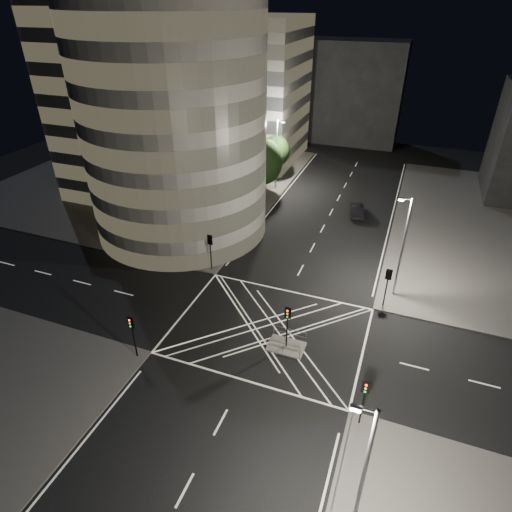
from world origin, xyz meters
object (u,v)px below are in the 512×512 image
at_px(traffic_signal_fr, 388,281).
at_px(sedan, 357,210).
at_px(traffic_signal_fl, 210,246).
at_px(street_lamp_left_far, 277,152).
at_px(traffic_signal_island, 287,320).
at_px(street_lamp_right_far, 402,245).
at_px(street_lamp_left_near, 225,201).
at_px(central_island, 286,346).
at_px(traffic_signal_nl, 132,329).
at_px(street_lamp_right_near, 362,475).
at_px(traffic_signal_nr, 364,394).

relative_size(traffic_signal_fr, sedan, 0.89).
relative_size(traffic_signal_fl, street_lamp_left_far, 0.40).
distance_m(traffic_signal_island, street_lamp_left_far, 33.61).
distance_m(traffic_signal_fl, traffic_signal_island, 13.62).
relative_size(traffic_signal_fr, street_lamp_right_far, 0.40).
relative_size(street_lamp_left_near, street_lamp_left_far, 1.00).
bearing_deg(traffic_signal_fl, central_island, -37.54).
height_order(traffic_signal_nl, street_lamp_right_near, street_lamp_right_near).
bearing_deg(traffic_signal_nl, traffic_signal_fl, 90.00).
bearing_deg(central_island, traffic_signal_island, 0.00).
height_order(traffic_signal_fr, street_lamp_left_far, street_lamp_left_far).
distance_m(traffic_signal_nl, street_lamp_left_near, 18.99).
bearing_deg(street_lamp_left_near, traffic_signal_nr, -45.87).
xyz_separation_m(traffic_signal_nl, street_lamp_left_near, (-0.64, 18.80, 2.63)).
relative_size(traffic_signal_nl, street_lamp_left_near, 0.40).
bearing_deg(traffic_signal_fl, traffic_signal_island, -37.54).
height_order(central_island, street_lamp_right_near, street_lamp_right_near).
bearing_deg(traffic_signal_fr, street_lamp_left_near, 164.08).
bearing_deg(traffic_signal_island, street_lamp_right_far, 54.70).
distance_m(traffic_signal_nr, street_lamp_right_far, 16.03).
height_order(traffic_signal_fl, street_lamp_right_near, street_lamp_right_near).
relative_size(central_island, traffic_signal_fl, 0.75).
xyz_separation_m(street_lamp_left_far, street_lamp_right_near, (18.87, -44.00, 0.00)).
relative_size(traffic_signal_nr, street_lamp_right_far, 0.40).
bearing_deg(traffic_signal_nl, street_lamp_right_far, 40.91).
distance_m(traffic_signal_fl, sedan, 22.18).
relative_size(street_lamp_left_far, sedan, 2.22).
distance_m(traffic_signal_nl, traffic_signal_island, 12.03).
bearing_deg(street_lamp_right_near, street_lamp_right_far, 90.00).
bearing_deg(street_lamp_right_near, traffic_signal_nl, 158.45).
bearing_deg(traffic_signal_fl, traffic_signal_nl, -90.00).
relative_size(traffic_signal_fl, traffic_signal_nr, 1.00).
bearing_deg(street_lamp_left_far, traffic_signal_nl, -89.01).
bearing_deg(street_lamp_right_near, traffic_signal_nr, 95.04).
xyz_separation_m(central_island, street_lamp_left_far, (-11.44, 31.50, 5.47)).
height_order(central_island, traffic_signal_fl, traffic_signal_fl).
bearing_deg(street_lamp_left_far, traffic_signal_island, -70.05).
height_order(street_lamp_left_near, street_lamp_left_far, same).
height_order(traffic_signal_fl, traffic_signal_island, same).
bearing_deg(traffic_signal_nl, traffic_signal_island, 26.14).
bearing_deg(traffic_signal_fr, street_lamp_left_far, 128.17).
bearing_deg(street_lamp_right_near, traffic_signal_island, 120.75).
height_order(traffic_signal_island, street_lamp_left_far, street_lamp_left_far).
relative_size(central_island, street_lamp_left_far, 0.30).
bearing_deg(street_lamp_left_near, traffic_signal_nl, -88.06).
xyz_separation_m(traffic_signal_fl, traffic_signal_nl, (0.00, -13.60, 0.00)).
relative_size(street_lamp_right_far, sedan, 2.22).
bearing_deg(traffic_signal_fr, street_lamp_right_near, -88.25).
distance_m(street_lamp_left_near, street_lamp_right_near, 32.13).
xyz_separation_m(central_island, traffic_signal_nl, (-10.80, -5.30, 2.84)).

